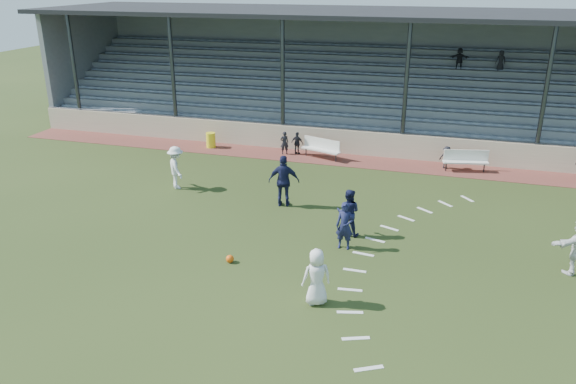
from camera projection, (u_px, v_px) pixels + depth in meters
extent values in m
plane|color=#293716|center=(265.00, 258.00, 17.71)|extent=(90.00, 90.00, 0.00)
cube|color=brown|center=(335.00, 159.00, 27.08)|extent=(34.00, 2.00, 0.02)
cube|color=beige|center=(340.00, 142.00, 27.80)|extent=(34.00, 0.18, 1.20)
cube|color=silver|center=(321.00, 150.00, 26.97)|extent=(2.02, 1.03, 0.06)
cube|color=silver|center=(322.00, 144.00, 27.08)|extent=(1.91, 0.71, 0.54)
cylinder|color=#313339|center=(306.00, 152.00, 27.52)|extent=(0.06, 0.06, 0.40)
cylinder|color=#313339|center=(336.00, 158.00, 26.59)|extent=(0.06, 0.06, 0.40)
cube|color=silver|center=(466.00, 162.00, 25.23)|extent=(2.04, 0.84, 0.06)
cube|color=silver|center=(466.00, 156.00, 25.34)|extent=(1.96, 0.51, 0.54)
cylinder|color=#313339|center=(446.00, 167.00, 25.36)|extent=(0.06, 0.06, 0.40)
cylinder|color=#313339|center=(484.00, 167.00, 25.26)|extent=(0.06, 0.06, 0.40)
cylinder|color=yellow|center=(211.00, 140.00, 28.77)|extent=(0.48, 0.48, 0.76)
sphere|color=#E4550D|center=(230.00, 259.00, 17.39)|extent=(0.24, 0.24, 0.24)
imported|color=white|center=(316.00, 277.00, 15.00)|extent=(0.94, 0.83, 1.61)
imported|color=#161A3E|center=(345.00, 226.00, 18.06)|extent=(0.59, 0.39, 1.59)
imported|color=#161A3E|center=(348.00, 212.00, 18.99)|extent=(0.82, 0.64, 1.66)
imported|color=white|center=(176.00, 168.00, 23.16)|extent=(1.26, 1.31, 1.79)
imported|color=#161A3E|center=(284.00, 181.00, 21.34)|extent=(1.26, 0.72, 2.02)
imported|color=black|center=(284.00, 143.00, 27.63)|extent=(0.49, 0.42, 1.14)
imported|color=black|center=(297.00, 143.00, 27.62)|extent=(0.70, 0.41, 1.11)
imported|color=black|center=(446.00, 157.00, 25.60)|extent=(0.77, 0.62, 1.04)
cube|color=gray|center=(342.00, 139.00, 28.29)|extent=(34.00, 0.80, 1.20)
cube|color=gray|center=(343.00, 126.00, 28.14)|extent=(33.00, 0.28, 0.10)
cube|color=gray|center=(345.00, 131.00, 28.93)|extent=(34.00, 0.80, 1.60)
cube|color=gray|center=(346.00, 114.00, 28.71)|extent=(33.00, 0.28, 0.10)
cube|color=gray|center=(349.00, 123.00, 29.57)|extent=(34.00, 0.80, 2.00)
cube|color=gray|center=(350.00, 103.00, 29.28)|extent=(33.00, 0.28, 0.10)
cube|color=gray|center=(351.00, 116.00, 30.22)|extent=(34.00, 0.80, 2.40)
cube|color=gray|center=(353.00, 93.00, 29.85)|extent=(33.00, 0.28, 0.10)
cube|color=gray|center=(354.00, 109.00, 30.86)|extent=(34.00, 0.80, 2.80)
cube|color=gray|center=(356.00, 83.00, 30.42)|extent=(33.00, 0.28, 0.10)
cube|color=gray|center=(357.00, 103.00, 31.50)|extent=(34.00, 0.80, 3.20)
cube|color=gray|center=(359.00, 73.00, 30.99)|extent=(33.00, 0.28, 0.10)
cube|color=gray|center=(360.00, 96.00, 32.14)|extent=(34.00, 0.80, 3.60)
cube|color=gray|center=(361.00, 63.00, 31.55)|extent=(33.00, 0.28, 0.10)
cube|color=gray|center=(362.00, 90.00, 32.78)|extent=(34.00, 0.80, 4.00)
cube|color=gray|center=(364.00, 54.00, 32.12)|extent=(33.00, 0.28, 0.10)
cube|color=gray|center=(364.00, 84.00, 33.42)|extent=(34.00, 0.80, 4.40)
cube|color=gray|center=(367.00, 46.00, 32.69)|extent=(33.00, 0.28, 0.10)
cube|color=gray|center=(367.00, 66.00, 33.59)|extent=(34.00, 0.40, 6.40)
cube|color=gray|center=(88.00, 63.00, 34.86)|extent=(0.30, 7.80, 6.40)
cube|color=black|center=(358.00, 12.00, 28.91)|extent=(34.60, 9.00, 0.22)
cylinder|color=#313339|center=(75.00, 73.00, 30.91)|extent=(0.20, 0.20, 6.50)
cylinder|color=#313339|center=(173.00, 78.00, 29.32)|extent=(0.20, 0.20, 6.50)
cylinder|color=#313339|center=(283.00, 85.00, 27.72)|extent=(0.20, 0.20, 6.50)
cylinder|color=#313339|center=(406.00, 91.00, 26.13)|extent=(0.20, 0.20, 6.50)
cylinder|color=#313339|center=(544.00, 99.00, 24.53)|extent=(0.20, 0.20, 6.50)
cylinder|color=#313339|center=(340.00, 129.00, 27.56)|extent=(34.00, 0.05, 0.05)
imported|color=black|center=(501.00, 60.00, 29.38)|extent=(0.57, 0.44, 1.04)
imported|color=black|center=(459.00, 58.00, 29.92)|extent=(1.04, 0.37, 1.10)
cube|color=white|center=(467.00, 199.00, 22.34)|extent=(0.54, 0.61, 0.01)
cube|color=white|center=(445.00, 204.00, 21.86)|extent=(0.59, 0.56, 0.01)
cube|color=white|center=(425.00, 210.00, 21.26)|extent=(0.64, 0.51, 0.01)
cube|color=white|center=(406.00, 218.00, 20.56)|extent=(0.67, 0.44, 0.01)
cube|color=white|center=(389.00, 228.00, 19.77)|extent=(0.70, 0.37, 0.01)
cube|color=white|center=(375.00, 240.00, 18.89)|extent=(0.71, 0.29, 0.01)
cube|color=white|center=(363.00, 254.00, 17.95)|extent=(0.71, 0.21, 0.01)
cube|color=white|center=(355.00, 270.00, 16.95)|extent=(0.70, 0.12, 0.01)
cube|color=white|center=(350.00, 290.00, 15.91)|extent=(0.71, 0.21, 0.01)
cube|color=white|center=(350.00, 312.00, 14.86)|extent=(0.71, 0.29, 0.01)
cube|color=white|center=(356.00, 338.00, 13.80)|extent=(0.70, 0.37, 0.01)
cube|color=white|center=(369.00, 368.00, 12.75)|extent=(0.67, 0.44, 0.01)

